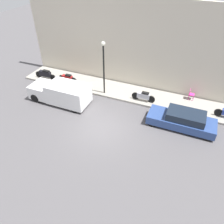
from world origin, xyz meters
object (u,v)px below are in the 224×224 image
(motorcycle_black, at_px, (45,74))
(streetlamp, at_px, (104,61))
(motorcycle_red, at_px, (68,78))
(scooter_silver, at_px, (144,96))
(delivery_van, at_px, (60,93))
(parked_car, at_px, (182,120))
(cafe_chair, at_px, (191,94))

(motorcycle_black, distance_m, streetlamp, 6.24)
(motorcycle_black, bearing_deg, streetlamp, -91.28)
(motorcycle_red, relative_size, streetlamp, 0.42)
(motorcycle_black, height_order, streetlamp, streetlamp)
(scooter_silver, relative_size, streetlamp, 0.43)
(delivery_van, bearing_deg, streetlamp, -49.62)
(motorcycle_red, distance_m, scooter_silver, 6.84)
(parked_car, height_order, streetlamp, streetlamp)
(cafe_chair, bearing_deg, parked_car, 177.75)
(parked_car, height_order, scooter_silver, parked_car)
(motorcycle_black, xyz_separation_m, scooter_silver, (-0.02, -9.04, -0.03))
(motorcycle_black, bearing_deg, delivery_van, -126.70)
(motorcycle_black, bearing_deg, motorcycle_red, -86.33)
(scooter_silver, bearing_deg, delivery_van, 111.83)
(parked_car, distance_m, cafe_chair, 3.42)
(motorcycle_red, height_order, streetlamp, streetlamp)
(parked_car, bearing_deg, scooter_silver, 60.65)
(scooter_silver, relative_size, cafe_chair, 2.25)
(streetlamp, bearing_deg, motorcycle_red, 85.70)
(motorcycle_red, relative_size, cafe_chair, 2.20)
(motorcycle_black, bearing_deg, scooter_silver, -90.12)
(cafe_chair, bearing_deg, delivery_van, 113.54)
(motorcycle_red, distance_m, cafe_chair, 10.25)
(parked_car, xyz_separation_m, cafe_chair, (3.42, -0.13, 0.03))
(parked_car, relative_size, delivery_van, 0.94)
(motorcycle_red, bearing_deg, scooter_silver, -91.34)
(parked_car, height_order, motorcycle_black, parked_car)
(streetlamp, bearing_deg, delivery_van, 130.38)
(streetlamp, bearing_deg, cafe_chair, -74.97)
(motorcycle_red, bearing_deg, delivery_van, -158.75)
(delivery_van, bearing_deg, motorcycle_red, 21.25)
(delivery_van, relative_size, scooter_silver, 2.58)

